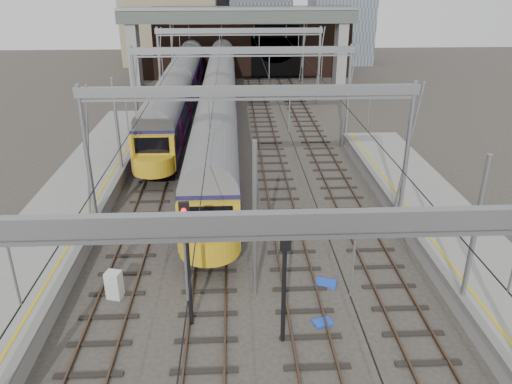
{
  "coord_description": "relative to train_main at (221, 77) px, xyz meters",
  "views": [
    {
      "loc": [
        -0.82,
        -16.15,
        12.81
      ],
      "look_at": [
        0.31,
        7.59,
        2.4
      ],
      "focal_mm": 35.0,
      "sensor_mm": 36.0,
      "label": 1
    }
  ],
  "objects": [
    {
      "name": "platform_left",
      "position": [
        -8.18,
        -35.9,
        -2.05
      ],
      "size": [
        4.32,
        55.0,
        1.12
      ],
      "color": "gray",
      "rests_on": "ground"
    },
    {
      "name": "train_main",
      "position": [
        0.0,
        0.0,
        0.0
      ],
      "size": [
        2.98,
        68.96,
        5.07
      ],
      "color": "black",
      "rests_on": "ground"
    },
    {
      "name": "equip_cover_a",
      "position": [
        -0.15,
        -32.17,
        -2.55
      ],
      "size": [
        1.06,
        0.91,
        0.11
      ],
      "primitive_type": "cube",
      "rotation": [
        0.0,
        0.0,
        -0.36
      ],
      "color": "blue",
      "rests_on": "ground"
    },
    {
      "name": "equip_cover_c",
      "position": [
        4.61,
        -38.54,
        -2.56
      ],
      "size": [
        0.89,
        0.74,
        0.09
      ],
      "primitive_type": "cube",
      "rotation": [
        0.0,
        0.0,
        0.31
      ],
      "color": "blue",
      "rests_on": "ground"
    },
    {
      "name": "overbridge",
      "position": [
        2.0,
        7.6,
        4.67
      ],
      "size": [
        28.0,
        3.0,
        9.25
      ],
      "color": "gray",
      "rests_on": "ground"
    },
    {
      "name": "signal_near_left",
      "position": [
        -0.62,
        -38.35,
        0.77
      ],
      "size": [
        0.4,
        0.49,
        5.42
      ],
      "rotation": [
        0.0,
        0.0,
        0.13
      ],
      "color": "black",
      "rests_on": "ground"
    },
    {
      "name": "overhead_line",
      "position": [
        2.0,
        -16.91,
        3.97
      ],
      "size": [
        16.8,
        80.0,
        8.0
      ],
      "color": "gray",
      "rests_on": "ground"
    },
    {
      "name": "signal_near_centre",
      "position": [
        2.91,
        -39.53,
        0.51
      ],
      "size": [
        0.39,
        0.47,
        4.94
      ],
      "rotation": [
        0.0,
        0.0,
        0.32
      ],
      "color": "black",
      "rests_on": "ground"
    },
    {
      "name": "ground",
      "position": [
        2.0,
        -38.4,
        -2.6
      ],
      "size": [
        160.0,
        160.0,
        0.0
      ],
      "primitive_type": "plane",
      "color": "#38332D",
      "rests_on": "ground"
    },
    {
      "name": "equip_cover_b",
      "position": [
        5.21,
        -35.82,
        -2.54
      ],
      "size": [
        1.11,
        0.93,
        0.11
      ],
      "primitive_type": "cube",
      "rotation": [
        0.0,
        0.0,
        -0.32
      ],
      "color": "blue",
      "rests_on": "ground"
    },
    {
      "name": "train_second",
      "position": [
        -4.0,
        1.47,
        -0.03
      ],
      "size": [
        2.94,
        51.0,
        5.01
      ],
      "color": "black",
      "rests_on": "ground"
    },
    {
      "name": "tracks",
      "position": [
        2.0,
        -23.4,
        -2.58
      ],
      "size": [
        14.4,
        80.0,
        0.22
      ],
      "color": "#4C3828",
      "rests_on": "ground"
    },
    {
      "name": "retaining_wall",
      "position": [
        3.4,
        13.53,
        1.73
      ],
      "size": [
        28.0,
        2.75,
        9.0
      ],
      "color": "black",
      "rests_on": "ground"
    },
    {
      "name": "relay_cabinet",
      "position": [
        -4.02,
        -36.36,
        -1.97
      ],
      "size": [
        0.74,
        0.67,
        1.26
      ],
      "primitive_type": "cube",
      "rotation": [
        0.0,
        0.0,
        -0.26
      ],
      "color": "silver",
      "rests_on": "ground"
    }
  ]
}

